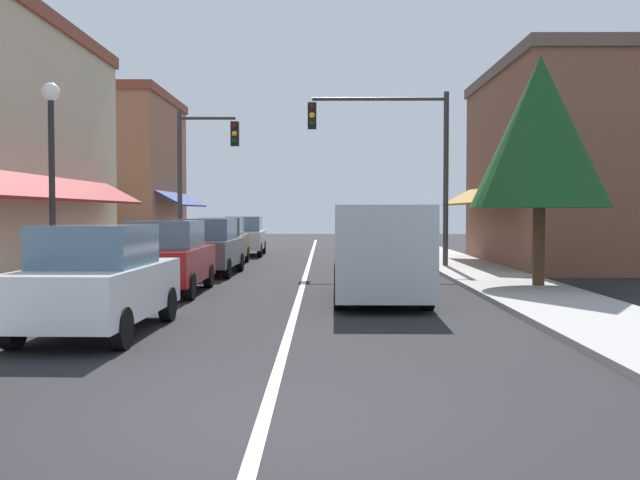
# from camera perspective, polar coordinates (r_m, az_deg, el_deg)

# --- Properties ---
(ground_plane) EXTENTS (80.00, 80.00, 0.00)m
(ground_plane) POSITION_cam_1_polar(r_m,az_deg,el_deg) (24.69, -1.02, -2.36)
(ground_plane) COLOR black
(sidewalk_left) EXTENTS (2.60, 56.00, 0.12)m
(sidewalk_left) POSITION_cam_1_polar(r_m,az_deg,el_deg) (25.42, -13.52, -2.15)
(sidewalk_left) COLOR #A39E99
(sidewalk_left) RESTS_ON ground
(sidewalk_right) EXTENTS (2.60, 56.00, 0.12)m
(sidewalk_right) POSITION_cam_1_polar(r_m,az_deg,el_deg) (25.17, 11.61, -2.18)
(sidewalk_right) COLOR #A39E99
(sidewalk_right) RESTS_ON ground
(lane_center_stripe) EXTENTS (0.14, 52.00, 0.01)m
(lane_center_stripe) POSITION_cam_1_polar(r_m,az_deg,el_deg) (24.69, -1.02, -2.35)
(lane_center_stripe) COLOR silver
(lane_center_stripe) RESTS_ON ground
(storefront_right_block) EXTENTS (5.75, 10.20, 7.29)m
(storefront_right_block) POSITION_cam_1_polar(r_m,az_deg,el_deg) (27.96, 17.98, 5.55)
(storefront_right_block) COLOR brown
(storefront_right_block) RESTS_ON ground
(storefront_far_left) EXTENTS (6.54, 8.20, 7.57)m
(storefront_far_left) POSITION_cam_1_polar(r_m,az_deg,el_deg) (36.06, -15.82, 5.03)
(storefront_far_left) COLOR #8E5B42
(storefront_far_left) RESTS_ON ground
(parked_car_nearest_left) EXTENTS (1.88, 4.15, 1.77)m
(parked_car_nearest_left) POSITION_cam_1_polar(r_m,az_deg,el_deg) (12.20, -17.16, -3.05)
(parked_car_nearest_left) COLOR silver
(parked_car_nearest_left) RESTS_ON ground
(parked_car_second_left) EXTENTS (1.79, 4.10, 1.77)m
(parked_car_second_left) POSITION_cam_1_polar(r_m,az_deg,el_deg) (17.82, -12.01, -1.35)
(parked_car_second_left) COLOR maroon
(parked_car_second_left) RESTS_ON ground
(parked_car_third_left) EXTENTS (1.87, 4.15, 1.77)m
(parked_car_third_left) POSITION_cam_1_polar(r_m,az_deg,el_deg) (22.88, -8.81, -0.55)
(parked_car_third_left) COLOR #4C5156
(parked_car_third_left) RESTS_ON ground
(parked_car_far_left) EXTENTS (1.87, 4.14, 1.77)m
(parked_car_far_left) POSITION_cam_1_polar(r_m,az_deg,el_deg) (27.21, -7.75, -0.10)
(parked_car_far_left) COLOR brown
(parked_car_far_left) RESTS_ON ground
(parked_car_distant_left) EXTENTS (1.86, 4.14, 1.77)m
(parked_car_distant_left) POSITION_cam_1_polar(r_m,az_deg,el_deg) (32.76, -6.02, 0.30)
(parked_car_distant_left) COLOR #B7BABF
(parked_car_distant_left) RESTS_ON ground
(van_in_lane) EXTENTS (2.06, 5.21, 2.12)m
(van_in_lane) POSITION_cam_1_polar(r_m,az_deg,el_deg) (16.14, 4.68, -0.73)
(van_in_lane) COLOR #B2B7BC
(van_in_lane) RESTS_ON ground
(traffic_signal_mast_arm) EXTENTS (4.88, 0.50, 6.12)m
(traffic_signal_mast_arm) POSITION_cam_1_polar(r_m,az_deg,el_deg) (25.20, 6.35, 7.16)
(traffic_signal_mast_arm) COLOR #333333
(traffic_signal_mast_arm) RESTS_ON ground
(traffic_signal_left_corner) EXTENTS (2.33, 0.50, 5.71)m
(traffic_signal_left_corner) POSITION_cam_1_polar(r_m,az_deg,el_deg) (27.23, -9.59, 5.82)
(traffic_signal_left_corner) COLOR #333333
(traffic_signal_left_corner) RESTS_ON ground
(street_lamp_left_near) EXTENTS (0.36, 0.36, 4.53)m
(street_lamp_left_near) POSITION_cam_1_polar(r_m,az_deg,el_deg) (15.31, -20.46, 6.21)
(street_lamp_left_near) COLOR black
(street_lamp_left_near) RESTS_ON ground
(tree_right_near) EXTENTS (3.49, 3.49, 5.92)m
(tree_right_near) POSITION_cam_1_polar(r_m,az_deg,el_deg) (19.18, 17.02, 8.15)
(tree_right_near) COLOR #4C331E
(tree_right_near) RESTS_ON ground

